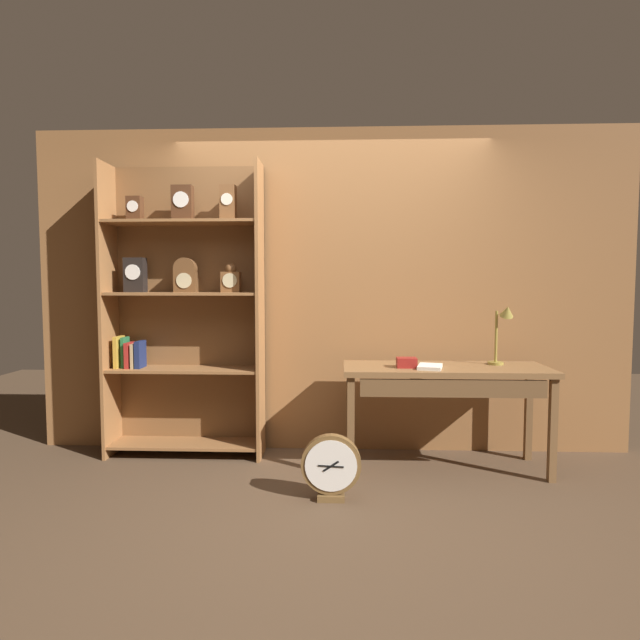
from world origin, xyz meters
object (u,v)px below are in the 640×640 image
object	(u,v)px
bookshelf	(184,308)
toolbox_small	(407,363)
desk_lamp	(503,327)
round_clock_large	(331,467)
open_repair_manual	(430,367)
workbench	(446,379)

from	to	relation	value
bookshelf	toolbox_small	xyz separation A→B (m)	(1.71, -0.33, -0.37)
bookshelf	desk_lamp	bearing A→B (deg)	-4.53
desk_lamp	toolbox_small	size ratio (longest dim) A/B	3.21
toolbox_small	round_clock_large	bearing A→B (deg)	-135.32
desk_lamp	toolbox_small	xyz separation A→B (m)	(-0.72, -0.14, -0.25)
round_clock_large	toolbox_small	bearing A→B (deg)	44.68
desk_lamp	round_clock_large	xyz separation A→B (m)	(-1.25, -0.66, -0.83)
round_clock_large	open_repair_manual	bearing A→B (deg)	35.19
bookshelf	round_clock_large	bearing A→B (deg)	-35.76
bookshelf	open_repair_manual	xyz separation A→B (m)	(1.88, -0.37, -0.40)
open_repair_manual	desk_lamp	bearing A→B (deg)	31.80
toolbox_small	round_clock_large	size ratio (longest dim) A/B	0.34
desk_lamp	open_repair_manual	bearing A→B (deg)	-162.80
toolbox_small	round_clock_large	xyz separation A→B (m)	(-0.53, -0.52, -0.58)
workbench	toolbox_small	bearing A→B (deg)	-172.76
bookshelf	workbench	xyz separation A→B (m)	(2.00, -0.29, -0.50)
bookshelf	toolbox_small	bearing A→B (deg)	-10.82
bookshelf	workbench	size ratio (longest dim) A/B	1.55
desk_lamp	open_repair_manual	world-z (taller)	desk_lamp
workbench	toolbox_small	size ratio (longest dim) A/B	10.41
toolbox_small	open_repair_manual	bearing A→B (deg)	-13.13
desk_lamp	open_repair_manual	distance (m)	0.64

